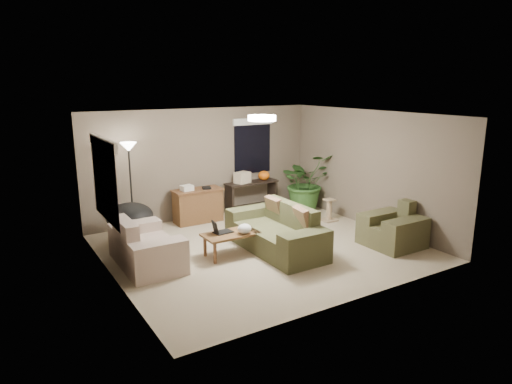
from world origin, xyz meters
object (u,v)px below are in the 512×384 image
coffee_table (231,236)px  cat_scratching_post (329,211)px  console_table (252,194)px  main_sofa (277,234)px  floor_lamp (129,158)px  desk (198,205)px  papasan_chair (130,220)px  armchair (393,231)px  houseplant (305,188)px  loveseat (145,249)px

coffee_table → cat_scratching_post: bearing=13.7°
console_table → cat_scratching_post: console_table is taller
main_sofa → floor_lamp: bearing=132.7°
desk → console_table: size_ratio=0.85×
main_sofa → papasan_chair: main_sofa is taller
armchair → cat_scratching_post: armchair is taller
desk → console_table: bearing=2.0°
armchair → floor_lamp: 5.33m
houseplant → armchair: bearing=-92.3°
console_table → papasan_chair: papasan_chair is taller
loveseat → armchair: (4.36, -1.54, 0.00)m
houseplant → floor_lamp: bearing=175.6°
armchair → houseplant: bearing=87.7°
armchair → desk: armchair is taller
houseplant → main_sofa: bearing=-138.2°
console_table → floor_lamp: bearing=-176.3°
main_sofa → console_table: bearing=69.6°
papasan_chair → houseplant: bearing=1.8°
armchair → cat_scratching_post: size_ratio=2.00×
coffee_table → desk: 2.21m
main_sofa → cat_scratching_post: (2.03, 0.89, -0.08)m
papasan_chair → cat_scratching_post: 4.36m
desk → houseplant: houseplant is taller
coffee_table → houseplant: 3.46m
loveseat → coffee_table: (1.47, -0.36, 0.06)m
loveseat → coffee_table: 1.52m
desk → armchair: bearing=-52.9°
loveseat → console_table: (3.25, 1.87, 0.14)m
desk → papasan_chair: size_ratio=1.02×
main_sofa → papasan_chair: size_ratio=2.04×
main_sofa → desk: bearing=102.8°
papasan_chair → cat_scratching_post: papasan_chair is taller
coffee_table → papasan_chair: (-1.36, 1.58, 0.11)m
loveseat → armchair: bearing=-19.4°
main_sofa → floor_lamp: floor_lamp is taller
loveseat → cat_scratching_post: (4.38, 0.35, -0.08)m
console_table → cat_scratching_post: bearing=-53.2°
armchair → console_table: bearing=108.1°
armchair → floor_lamp: size_ratio=0.52×
armchair → papasan_chair: bearing=147.0°
armchair → coffee_table: 3.12m
floor_lamp → cat_scratching_post: 4.50m
coffee_table → desk: (0.35, 2.18, 0.02)m
papasan_chair → cat_scratching_post: size_ratio=2.15×
cat_scratching_post → desk: bearing=150.2°
papasan_chair → houseplant: (4.36, 0.14, 0.08)m
coffee_table → main_sofa: bearing=-11.5°
floor_lamp → armchair: bearing=-38.4°
houseplant → cat_scratching_post: size_ratio=2.80×
desk → console_table: (1.43, 0.05, 0.06)m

